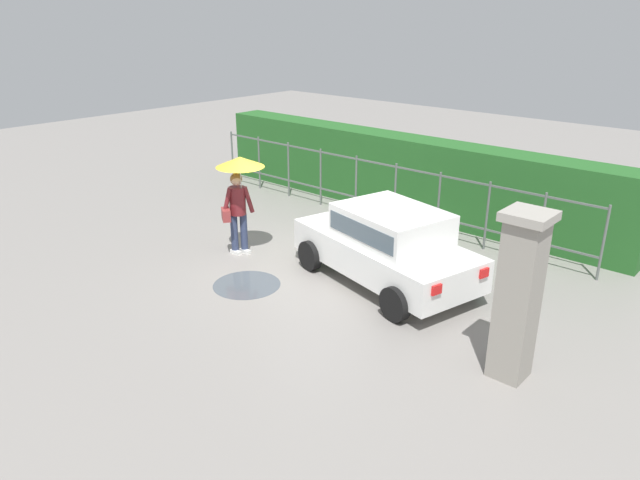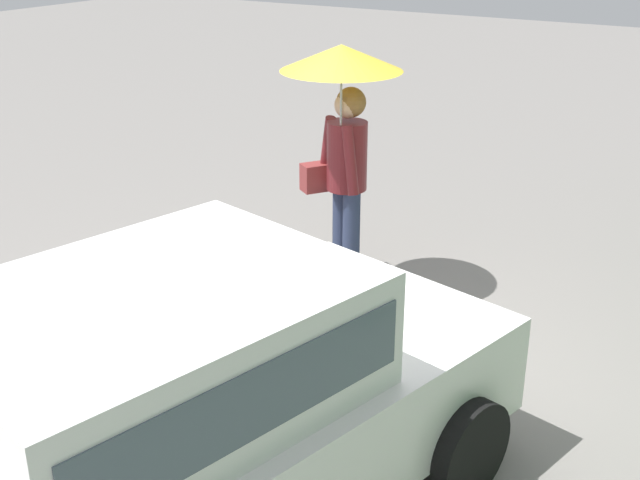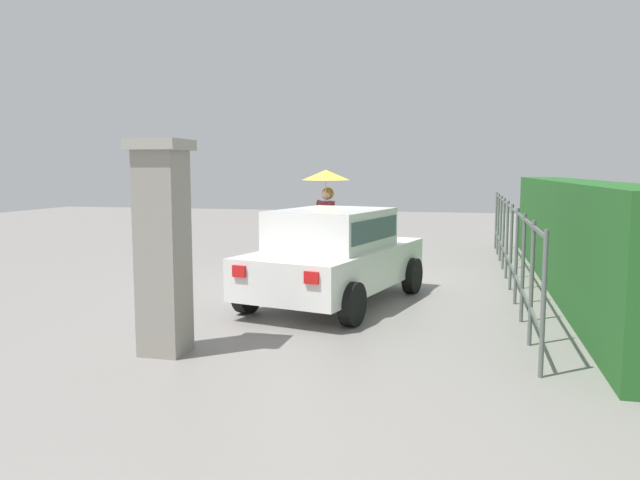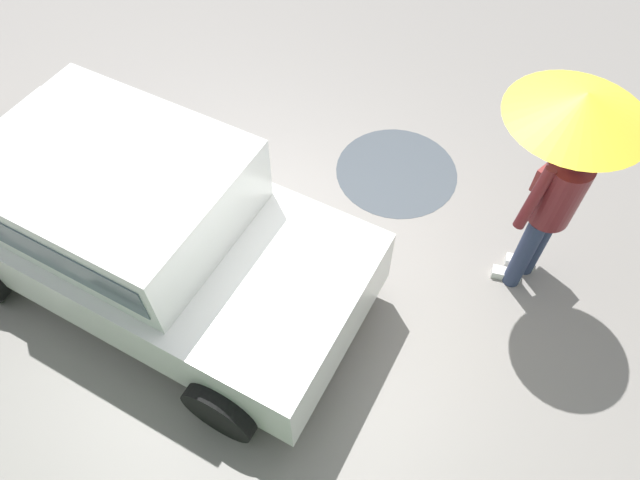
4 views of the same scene
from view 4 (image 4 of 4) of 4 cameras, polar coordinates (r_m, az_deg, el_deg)
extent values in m
plane|color=gray|center=(5.24, 2.76, -4.58)|extent=(40.00, 40.00, 0.00)
cube|color=white|center=(5.01, -16.57, -0.03)|extent=(3.98, 2.46, 0.60)
cube|color=white|center=(4.64, -19.71, 5.02)|extent=(2.19, 1.85, 0.60)
cube|color=#4C5B66|center=(4.63, -19.78, 5.18)|extent=(2.04, 1.83, 0.33)
cylinder|color=black|center=(5.11, 0.80, -0.55)|extent=(0.63, 0.32, 0.60)
cylinder|color=black|center=(4.49, -9.72, -16.15)|extent=(0.63, 0.32, 0.60)
cylinder|color=black|center=(6.25, -20.14, 8.41)|extent=(0.63, 0.32, 0.60)
cube|color=red|center=(6.27, -27.10, 10.98)|extent=(0.11, 0.21, 0.16)
cylinder|color=#2D3856|center=(5.20, 19.48, -1.27)|extent=(0.15, 0.15, 0.86)
cylinder|color=#2D3856|center=(5.33, 20.73, -0.09)|extent=(0.15, 0.15, 0.86)
cube|color=white|center=(5.52, 17.91, -3.19)|extent=(0.26, 0.10, 0.08)
cube|color=white|center=(5.64, 19.12, -2.03)|extent=(0.26, 0.10, 0.08)
cylinder|color=maroon|center=(4.73, 22.55, 4.35)|extent=(0.34, 0.34, 0.58)
sphere|color=#DBAD89|center=(4.44, 24.30, 7.91)|extent=(0.22, 0.22, 0.22)
sphere|color=olive|center=(4.42, 24.69, 7.85)|extent=(0.25, 0.25, 0.25)
cylinder|color=maroon|center=(4.58, 20.38, 3.85)|extent=(0.20, 0.24, 0.56)
cylinder|color=maroon|center=(4.88, 23.35, 6.38)|extent=(0.20, 0.24, 0.56)
cylinder|color=#B2B2B7|center=(4.46, 22.37, 7.46)|extent=(0.02, 0.02, 0.77)
cone|color=yellow|center=(4.15, 24.49, 12.02)|extent=(0.98, 0.98, 0.21)
cube|color=maroon|center=(5.10, 22.26, 4.85)|extent=(0.37, 0.32, 0.24)
cylinder|color=#4C545B|center=(6.13, 7.56, 6.73)|extent=(1.27, 1.27, 0.00)
camera|label=1|loc=(13.26, -35.12, 49.98)|focal=32.87mm
camera|label=2|loc=(4.87, -67.85, 1.64)|focal=45.49mm
camera|label=3|loc=(11.71, -70.66, 6.16)|focal=34.52mm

